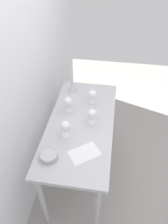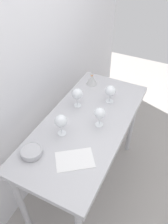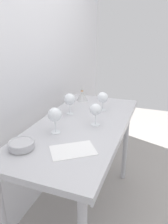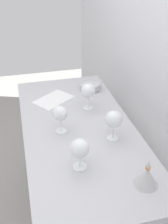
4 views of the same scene
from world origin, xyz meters
name	(u,v)px [view 1 (image 1 of 4)]	position (x,y,z in m)	size (l,w,h in m)	color
ground_plane	(81,172)	(0.00, 0.00, 0.00)	(6.00, 6.00, 0.00)	#9A9590
back_wall	(27,85)	(0.00, 0.49, 1.30)	(3.80, 0.04, 2.60)	silver
steel_counter	(81,129)	(0.00, -0.01, 0.79)	(1.40, 0.65, 0.90)	#B5B5BB
wine_glass_far_right	(68,102)	(0.15, 0.15, 1.02)	(0.09, 0.09, 0.18)	white
wine_glass_far_left	(65,126)	(-0.20, 0.10, 1.03)	(0.10, 0.10, 0.18)	white
wine_glass_near_right	(92,94)	(0.33, -0.08, 1.01)	(0.09, 0.09, 0.16)	white
wine_glass_near_center	(92,114)	(0.01, -0.11, 1.02)	(0.09, 0.09, 0.17)	white
tasting_sheet_upper	(84,153)	(-0.38, -0.10, 0.90)	(0.17, 0.26, 0.00)	white
tasting_bowl	(49,155)	(-0.47, 0.19, 0.93)	(0.15, 0.15, 0.05)	beige
decanter_funnel	(72,87)	(0.52, 0.18, 0.95)	(0.11, 0.11, 0.14)	#B8B8B8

